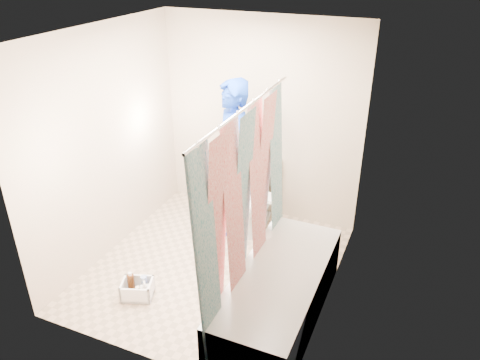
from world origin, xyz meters
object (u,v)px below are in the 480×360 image
at_px(toilet, 257,196).
at_px(cleaning_caddy, 138,290).
at_px(bathtub, 279,293).
at_px(plumber, 232,159).

relative_size(toilet, cleaning_caddy, 2.27).
xyz_separation_m(bathtub, toilet, (-0.74, 1.37, 0.13)).
bearing_deg(plumber, toilet, 85.04).
bearing_deg(bathtub, toilet, 118.46).
bearing_deg(toilet, bathtub, -69.74).
bearing_deg(toilet, cleaning_caddy, -117.68).
height_order(plumber, cleaning_caddy, plumber).
bearing_deg(plumber, cleaning_caddy, -51.96).
relative_size(toilet, plumber, 0.44).
xyz_separation_m(plumber, cleaning_caddy, (-0.33, -1.47, -0.82)).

